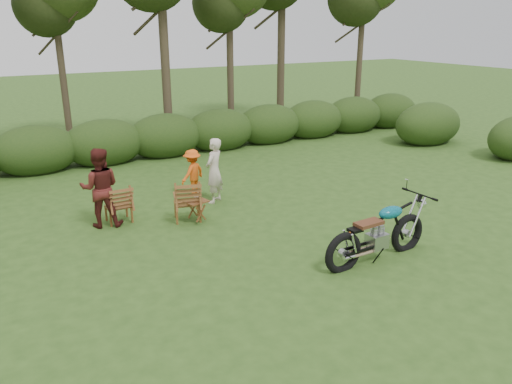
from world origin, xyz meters
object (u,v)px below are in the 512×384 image
adult_a (215,202)px  side_table (197,211)px  adult_b (104,225)px  cup (197,198)px  child (193,195)px  lawn_chair_right (188,220)px  motorcycle (375,259)px  lawn_chair_left (120,222)px

adult_a → side_table: bearing=10.6°
adult_a → adult_b: (-2.76, -0.19, 0.00)m
cup → child: child is taller
lawn_chair_right → adult_a: 1.29m
cup → side_table: bearing=-130.9°
adult_a → child: (-0.27, 0.73, 0.00)m
motorcycle → child: size_ratio=1.91×
motorcycle → child: bearing=104.3°
lawn_chair_left → adult_b: (-0.36, -0.05, 0.00)m
side_table → child: size_ratio=0.41×
child → adult_b: bearing=-8.9°
lawn_chair_left → cup: bearing=150.2°
cup → adult_a: adult_a is taller
lawn_chair_right → adult_b: bearing=-2.5°
child → lawn_chair_right: bearing=34.1°
side_table → adult_a: 1.37m
cup → adult_b: size_ratio=0.07×
lawn_chair_left → motorcycle: bearing=130.1°
lawn_chair_right → lawn_chair_left: lawn_chair_right is taller
motorcycle → lawn_chair_right: (-2.33, 3.56, 0.00)m
cup → child: bearing=70.4°
adult_b → child: size_ratio=1.44×
side_table → child: 1.86m
motorcycle → adult_a: 4.53m
motorcycle → cup: 4.05m
side_table → cup: 0.30m
cup → child: (0.61, 1.70, -0.55)m
side_table → adult_b: adult_b is taller
child → motorcycle: bearing=77.9°
motorcycle → adult_a: adult_a is taller
lawn_chair_right → adult_a: (1.03, 0.78, 0.00)m
lawn_chair_right → side_table: bearing=137.0°
adult_a → adult_b: size_ratio=0.92×
lawn_chair_right → cup: 0.60m
lawn_chair_left → side_table: size_ratio=1.73×
adult_b → cup: bearing=175.1°
lawn_chair_left → adult_b: 0.36m
side_table → motorcycle: bearing=-56.6°
lawn_chair_right → adult_b: size_ratio=0.55×
side_table → adult_b: size_ratio=0.29×
motorcycle → lawn_chair_right: bearing=120.3°
side_table → adult_b: bearing=156.5°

